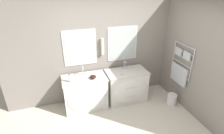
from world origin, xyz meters
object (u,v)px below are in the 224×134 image
vanity_right (127,86)px  amenity_bowl (93,77)px  vanity_left (86,93)px  waste_bin (172,99)px  toiletry_bottle (70,78)px

vanity_right → amenity_bowl: amenity_bowl is taller
vanity_left → waste_bin: vanity_left is taller
vanity_left → toiletry_bottle: size_ratio=4.78×
vanity_right → toiletry_bottle: toiletry_bottle is taller
vanity_left → amenity_bowl: (0.19, -0.06, 0.44)m
vanity_right → waste_bin: bearing=-28.4°
vanity_left → waste_bin: size_ratio=3.64×
vanity_left → waste_bin: (2.07, -0.54, -0.26)m
amenity_bowl → waste_bin: (1.88, -0.48, -0.70)m
vanity_right → toiletry_bottle: bearing=-177.5°
vanity_right → toiletry_bottle: 1.47m
amenity_bowl → waste_bin: 2.06m
vanity_left → toiletry_bottle: toiletry_bottle is taller
vanity_left → toiletry_bottle: (-0.32, -0.06, 0.50)m
amenity_bowl → toiletry_bottle: bearing=179.7°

